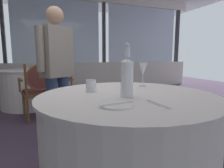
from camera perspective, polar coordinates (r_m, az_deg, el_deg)
ground_plane at (r=2.31m, az=-8.94°, el=-17.81°), size 13.04×13.04×0.00m
window_wall_far at (r=5.82m, az=-16.24°, el=9.61°), size 9.15×0.14×2.96m
foreground_table at (r=1.40m, az=4.68°, el=-18.61°), size 1.22×1.22×0.76m
side_plate at (r=0.96m, az=1.48°, el=-6.52°), size 0.18×0.18×0.01m
butter_knife at (r=0.96m, az=1.48°, el=-6.22°), size 0.20×0.05×0.00m
dinner_fork at (r=1.02m, az=13.97°, el=-6.04°), size 0.03×0.21×0.00m
water_bottle at (r=1.16m, az=4.66°, el=2.56°), size 0.08×0.08×0.34m
wine_glass at (r=1.60m, az=9.60°, el=4.37°), size 0.07×0.07×0.21m
water_tumbler at (r=1.36m, az=-6.53°, el=-0.55°), size 0.07×0.07×0.09m
background_table_0 at (r=4.16m, az=-24.28°, el=-1.19°), size 1.12×1.12×0.76m
dining_chair_0_0 at (r=4.81m, az=-15.15°, el=2.84°), size 0.66×0.66×1.00m
dining_chair_0_2 at (r=3.17m, az=-21.72°, el=-0.95°), size 0.61×0.55×0.92m
diner_person_0 at (r=2.32m, az=-16.69°, el=5.20°), size 0.44×0.38×1.59m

